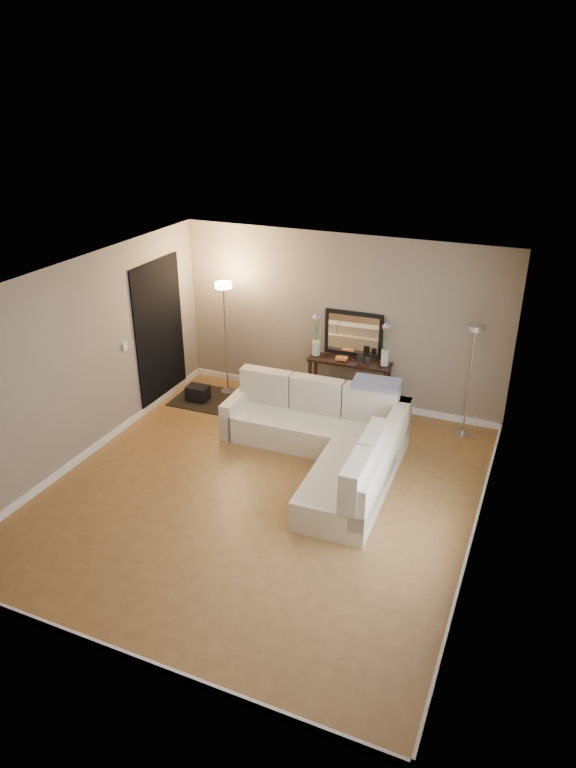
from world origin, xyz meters
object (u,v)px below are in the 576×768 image
at_px(floor_lamp_lit, 225,317).
at_px(sectional_sofa, 329,439).
at_px(floor_lamp_unlit, 472,359).
at_px(console_table, 344,380).

bearing_deg(floor_lamp_lit, sectional_sofa, -30.84).
relative_size(floor_lamp_lit, floor_lamp_unlit, 1.10).
xyz_separation_m(console_table, floor_lamp_unlit, (1.84, -0.19, 0.73)).
relative_size(sectional_sofa, floor_lamp_lit, 1.40).
bearing_deg(floor_lamp_unlit, console_table, 174.09).
height_order(sectional_sofa, console_table, sectional_sofa).
xyz_separation_m(sectional_sofa, console_table, (-0.32, 1.56, 0.11)).
bearing_deg(floor_lamp_lit, console_table, 7.95).
bearing_deg(floor_lamp_unlit, floor_lamp_lit, -178.94).
relative_size(sectional_sofa, floor_lamp_unlit, 1.54).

